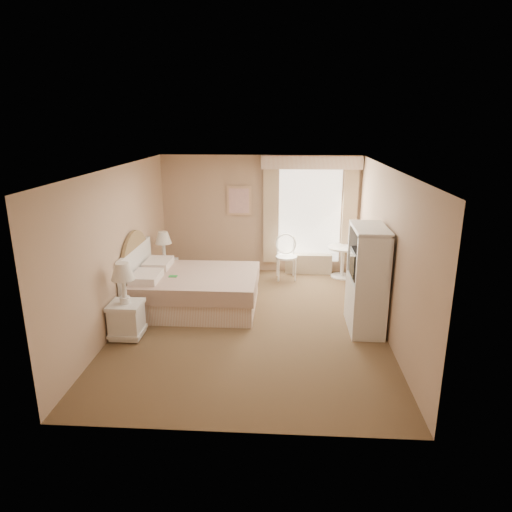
# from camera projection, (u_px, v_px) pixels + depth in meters

# --- Properties ---
(room) EXTENTS (4.21, 5.51, 2.51)m
(room) POSITION_uv_depth(u_px,v_px,m) (251.00, 249.00, 7.11)
(room) COLOR brown
(room) RESTS_ON ground
(window) EXTENTS (2.05, 0.22, 2.51)m
(window) POSITION_uv_depth(u_px,v_px,m) (310.00, 212.00, 9.56)
(window) COLOR white
(window) RESTS_ON room
(framed_art) EXTENTS (0.52, 0.04, 0.62)m
(framed_art) POSITION_uv_depth(u_px,v_px,m) (239.00, 201.00, 9.65)
(framed_art) COLOR tan
(framed_art) RESTS_ON room
(bed) EXTENTS (2.14, 1.67, 1.47)m
(bed) POSITION_uv_depth(u_px,v_px,m) (190.00, 289.00, 7.97)
(bed) COLOR tan
(bed) RESTS_ON room
(nightstand_near) EXTENTS (0.48, 0.48, 1.17)m
(nightstand_near) POSITION_uv_depth(u_px,v_px,m) (126.00, 310.00, 6.85)
(nightstand_near) COLOR white
(nightstand_near) RESTS_ON room
(nightstand_far) EXTENTS (0.45, 0.45, 1.09)m
(nightstand_far) POSITION_uv_depth(u_px,v_px,m) (165.00, 266.00, 9.05)
(nightstand_far) COLOR white
(nightstand_far) RESTS_ON room
(round_table) EXTENTS (0.62, 0.62, 0.66)m
(round_table) POSITION_uv_depth(u_px,v_px,m) (343.00, 257.00, 9.54)
(round_table) COLOR white
(round_table) RESTS_ON room
(cafe_chair) EXTENTS (0.49, 0.49, 0.93)m
(cafe_chair) POSITION_uv_depth(u_px,v_px,m) (286.00, 253.00, 9.48)
(cafe_chair) COLOR white
(cafe_chair) RESTS_ON room
(armoire) EXTENTS (0.50, 0.99, 1.65)m
(armoire) POSITION_uv_depth(u_px,v_px,m) (367.00, 287.00, 7.09)
(armoire) COLOR white
(armoire) RESTS_ON room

